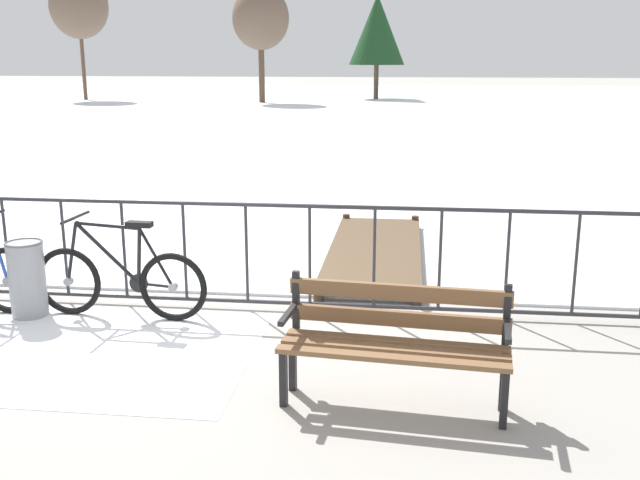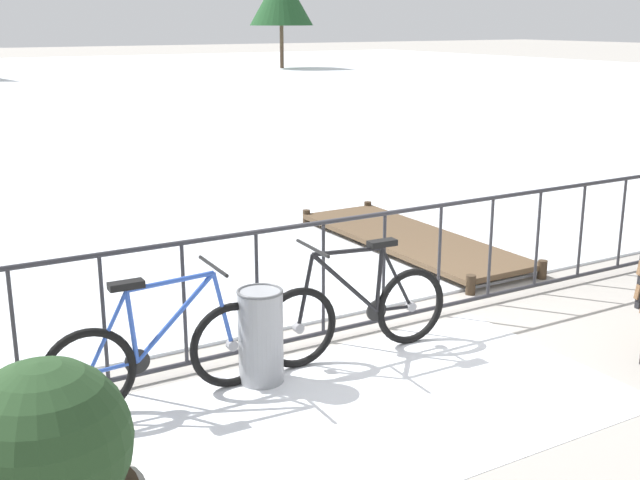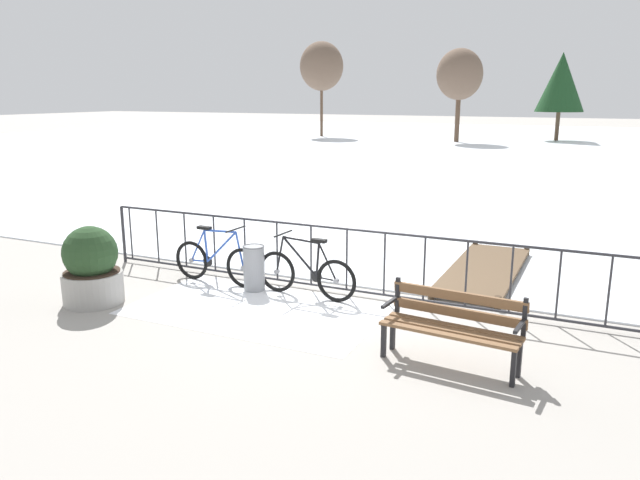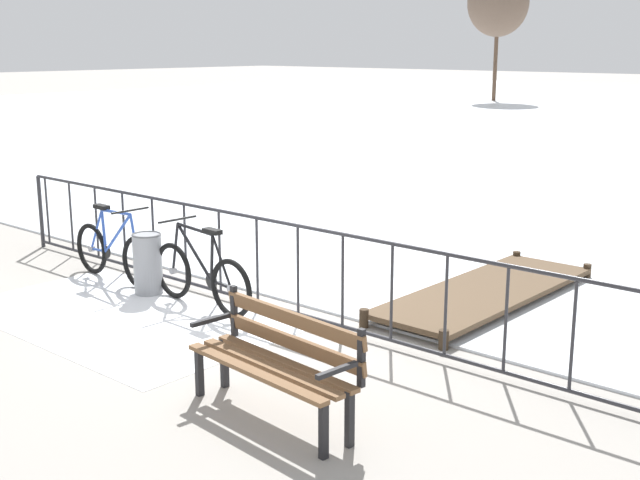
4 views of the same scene
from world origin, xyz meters
TOP-DOWN VIEW (x-y plane):
  - ground_plane at (0.00, 0.00)m, footprint 160.00×160.00m
  - frozen_pond at (0.00, 28.40)m, footprint 80.00×56.00m
  - snow_patch at (-0.92, -1.20)m, footprint 3.65×2.14m
  - railing_fence at (0.00, 0.00)m, footprint 9.06×0.06m
  - bicycle_near_railing at (-0.52, -0.37)m, footprint 1.71×0.52m
  - bicycle_second at (-2.17, -0.38)m, footprint 1.71×0.52m
  - park_bench at (2.09, -1.82)m, footprint 1.64×0.63m
  - planter_with_shrub at (-3.30, -1.98)m, footprint 0.89×0.89m
  - trash_bin at (-1.42, -0.43)m, footprint 0.35×0.35m
  - wooden_dock at (1.77, 1.95)m, footprint 1.10×3.41m
  - tree_far_west at (-5.59, 31.85)m, footprint 2.93×2.93m
  - tree_west_mid at (0.21, 35.93)m, footprint 3.13×3.13m
  - tree_east_mid at (-15.94, 33.19)m, footprint 3.15×3.15m

SIDE VIEW (x-z plane):
  - ground_plane at x=0.00m, z-range 0.00..0.00m
  - snow_patch at x=-0.92m, z-range 0.00..0.01m
  - frozen_pond at x=0.00m, z-range 0.00..0.03m
  - wooden_dock at x=1.77m, z-range 0.02..0.22m
  - bicycle_near_railing at x=-0.52m, z-range -0.12..0.86m
  - bicycle_second at x=-2.17m, z-range -0.12..0.86m
  - trash_bin at x=-1.42m, z-range 0.01..0.74m
  - park_bench at x=2.09m, z-range 0.07..0.96m
  - planter_with_shrub at x=-3.30m, z-range -0.04..1.14m
  - railing_fence at x=0.00m, z-range 0.02..1.09m
  - tree_west_mid at x=0.21m, z-range 0.95..6.69m
  - tree_far_west at x=-5.59m, z-range 1.32..7.23m
  - tree_east_mid at x=-15.94m, z-range 1.64..8.41m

